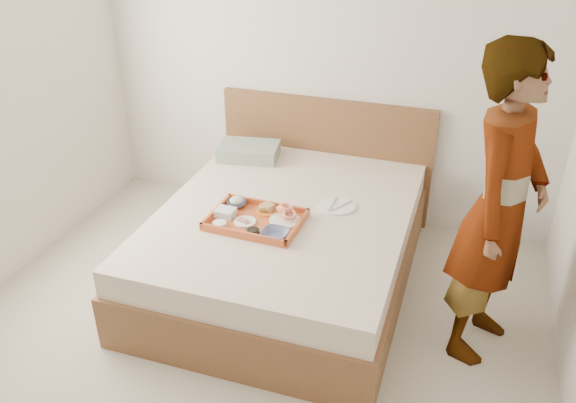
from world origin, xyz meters
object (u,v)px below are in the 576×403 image
(tray, at_px, (256,219))
(person, at_px, (500,209))
(dinner_plate, at_px, (337,206))
(bed, at_px, (286,244))

(tray, height_order, person, person)
(tray, height_order, dinner_plate, tray)
(dinner_plate, bearing_deg, bed, -155.90)
(tray, xyz_separation_m, dinner_plate, (0.43, 0.35, -0.02))
(tray, relative_size, dinner_plate, 2.39)
(bed, distance_m, dinner_plate, 0.43)
(tray, bearing_deg, bed, 63.44)
(person, bearing_deg, bed, 97.79)
(bed, xyz_separation_m, person, (1.26, -0.24, 0.62))
(tray, bearing_deg, person, 1.53)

